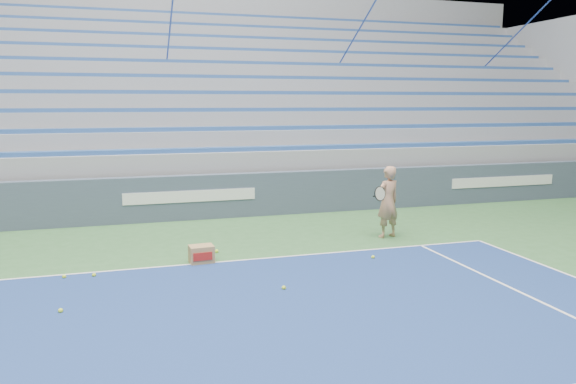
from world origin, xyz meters
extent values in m
cube|color=white|center=(0.00, 11.88, 0.01)|extent=(10.97, 0.05, 0.00)
cube|color=#3D495D|center=(0.00, 15.88, 0.55)|extent=(30.00, 0.30, 1.10)
cube|color=white|center=(0.00, 15.72, 0.60)|extent=(3.20, 0.02, 0.28)
cube|color=white|center=(9.00, 15.72, 0.60)|extent=(3.40, 0.02, 0.28)
cube|color=gray|center=(0.00, 20.43, 0.55)|extent=(30.00, 8.50, 1.10)
cube|color=gray|center=(0.00, 20.43, 1.35)|extent=(30.00, 8.50, 0.50)
cube|color=#294F94|center=(0.00, 16.56, 1.66)|extent=(29.60, 0.42, 0.11)
cube|color=gray|center=(0.00, 20.86, 1.85)|extent=(30.00, 7.65, 0.50)
cube|color=#294F94|center=(0.00, 17.41, 2.16)|extent=(29.60, 0.42, 0.11)
cube|color=gray|center=(0.00, 21.28, 2.35)|extent=(30.00, 6.80, 0.50)
cube|color=#294F94|center=(0.00, 18.26, 2.66)|extent=(29.60, 0.42, 0.11)
cube|color=gray|center=(0.00, 21.71, 2.85)|extent=(30.00, 5.95, 0.50)
cube|color=#294F94|center=(0.00, 19.11, 3.16)|extent=(29.60, 0.42, 0.11)
cube|color=gray|center=(0.00, 22.13, 3.35)|extent=(30.00, 5.10, 0.50)
cube|color=#294F94|center=(0.00, 19.96, 3.66)|extent=(29.60, 0.42, 0.11)
cube|color=gray|center=(0.00, 22.56, 3.85)|extent=(30.00, 4.25, 0.50)
cube|color=#294F94|center=(0.00, 20.81, 4.15)|extent=(29.60, 0.42, 0.11)
cube|color=gray|center=(0.00, 22.98, 4.35)|extent=(30.00, 3.40, 0.50)
cube|color=#294F94|center=(0.00, 21.66, 4.65)|extent=(29.60, 0.42, 0.11)
cube|color=gray|center=(0.00, 23.41, 4.85)|extent=(30.00, 2.55, 0.50)
cube|color=#294F94|center=(0.00, 22.51, 5.15)|extent=(29.60, 0.42, 0.11)
cube|color=gray|center=(0.00, 23.84, 5.35)|extent=(30.00, 1.70, 0.50)
cube|color=#294F94|center=(0.00, 23.36, 5.65)|extent=(29.60, 0.42, 0.11)
cube|color=gray|center=(0.00, 24.26, 5.85)|extent=(30.00, 0.85, 0.50)
cube|color=#294F94|center=(0.00, 24.21, 6.15)|extent=(29.60, 0.42, 0.11)
cube|color=gray|center=(15.15, 20.43, 3.05)|extent=(0.30, 8.80, 6.10)
cube|color=gray|center=(0.00, 24.98, 3.65)|extent=(31.00, 0.40, 7.30)
cylinder|color=#2E4DA2|center=(0.00, 20.43, 4.60)|extent=(0.05, 8.53, 5.04)
cylinder|color=#2E4DA2|center=(6.00, 20.43, 4.60)|extent=(0.05, 8.53, 5.04)
cylinder|color=#2E4DA2|center=(12.00, 20.43, 4.60)|extent=(0.05, 8.53, 5.04)
imported|color=tan|center=(3.81, 12.78, 0.77)|extent=(0.63, 0.50, 1.54)
cylinder|color=black|center=(3.46, 12.53, 0.95)|extent=(0.12, 0.27, 0.08)
cylinder|color=beige|center=(3.36, 12.25, 1.05)|extent=(0.29, 0.16, 0.28)
torus|color=black|center=(3.36, 12.25, 1.05)|extent=(0.31, 0.18, 0.30)
cube|color=#A07D4D|center=(-0.28, 11.97, 0.16)|extent=(0.45, 0.35, 0.32)
cube|color=#B21E19|center=(-0.28, 11.80, 0.16)|extent=(0.34, 0.04, 0.14)
sphere|color=#D4F031|center=(-2.58, 11.70, 0.03)|extent=(0.07, 0.07, 0.07)
sphere|color=#D4F031|center=(-2.11, 11.65, 0.03)|extent=(0.07, 0.07, 0.07)
sphere|color=#D4F031|center=(2.79, 11.31, 0.03)|extent=(0.07, 0.07, 0.07)
sphere|color=#D4F031|center=(-0.21, 12.56, 0.03)|extent=(0.07, 0.07, 0.07)
sphere|color=#D4F031|center=(-2.49, 10.08, 0.03)|extent=(0.07, 0.07, 0.07)
sphere|color=#D4F031|center=(0.09, 12.56, 0.03)|extent=(0.07, 0.07, 0.07)
sphere|color=#D4F031|center=(0.72, 10.12, 0.03)|extent=(0.07, 0.07, 0.07)
camera|label=1|loc=(-1.62, 2.15, 2.86)|focal=35.00mm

